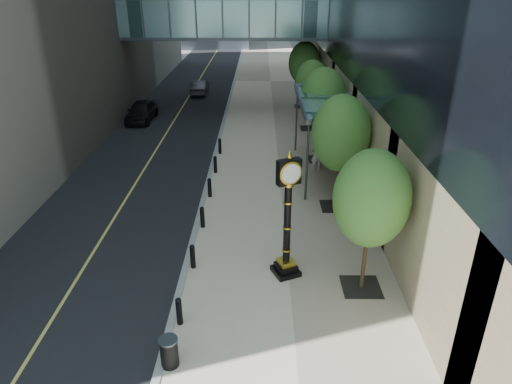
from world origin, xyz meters
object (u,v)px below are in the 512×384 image
at_px(trash_bin, 169,353).
at_px(pedestrian, 317,155).
at_px(car_far, 200,87).
at_px(street_clock, 287,225).
at_px(car_near, 142,111).

xyz_separation_m(trash_bin, pedestrian, (5.87, 15.02, 0.48)).
distance_m(pedestrian, car_far, 21.58).
height_order(street_clock, trash_bin, street_clock).
relative_size(car_near, car_far, 1.11).
relative_size(trash_bin, car_near, 0.20).
distance_m(street_clock, car_far, 30.76).
height_order(trash_bin, pedestrian, pedestrian).
height_order(trash_bin, car_near, car_near).
distance_m(street_clock, pedestrian, 10.73).
distance_m(street_clock, car_near, 23.23).
relative_size(street_clock, car_far, 1.18).
xyz_separation_m(pedestrian, car_far, (-9.20, 19.52, -0.29)).
relative_size(pedestrian, car_far, 0.45).
xyz_separation_m(street_clock, pedestrian, (2.28, 10.42, -1.17)).
bearing_deg(street_clock, car_far, 78.81).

